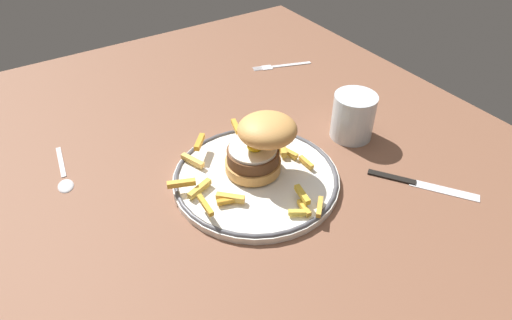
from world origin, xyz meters
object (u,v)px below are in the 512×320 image
object	(u,v)px
water_glass	(353,119)
knife	(413,182)
dinner_plate	(256,177)
spoon	(64,179)
burger	(260,144)
fork	(280,66)

from	to	relation	value
water_glass	knife	world-z (taller)	water_glass
dinner_plate	spoon	world-z (taller)	dinner_plate
dinner_plate	water_glass	size ratio (longest dim) A/B	3.20
burger	water_glass	xyz separation A→B (cm)	(-0.54, 20.98, -3.06)
knife	spoon	distance (cm)	58.59
fork	burger	bearing A→B (deg)	-40.09
burger	fork	world-z (taller)	burger
burger	dinner_plate	bearing A→B (deg)	-58.80
water_glass	fork	distance (cm)	31.18
fork	dinner_plate	bearing A→B (deg)	-40.79
spoon	dinner_plate	bearing A→B (deg)	57.06
dinner_plate	water_glass	distance (cm)	22.59
water_glass	burger	bearing A→B (deg)	-88.53
water_glass	dinner_plate	bearing A→B (deg)	-86.48
spoon	knife	bearing A→B (deg)	56.68
water_glass	knife	bearing A→B (deg)	-1.75
burger	fork	xyz separation A→B (cm)	(-31.07, 26.15, -6.67)
water_glass	knife	size ratio (longest dim) A/B	0.56
dinner_plate	knife	size ratio (longest dim) A/B	1.79
burger	knife	xyz separation A→B (cm)	(15.47, 20.49, -6.59)
dinner_plate	water_glass	bearing A→B (deg)	93.52
burger	knife	distance (cm)	26.50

